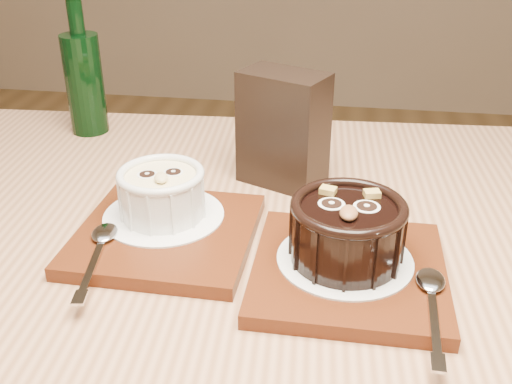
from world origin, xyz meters
TOP-DOWN VIEW (x-y plane):
  - table at (0.06, -0.10)m, footprint 1.24×0.87m
  - tray_left at (-0.03, -0.08)m, footprint 0.18×0.18m
  - doily_left at (-0.04, -0.05)m, footprint 0.13×0.13m
  - ramekin_white at (-0.04, -0.05)m, footprint 0.09×0.09m
  - spoon_left at (-0.09, -0.14)m, footprint 0.05×0.14m
  - tray_right at (0.16, -0.12)m, footprint 0.18×0.18m
  - doily_right at (0.15, -0.11)m, footprint 0.13×0.13m
  - ramekin_dark at (0.15, -0.11)m, footprint 0.11×0.11m
  - spoon_right at (0.23, -0.17)m, footprint 0.03×0.14m
  - condiment_stand at (0.07, 0.08)m, footprint 0.12×0.10m
  - green_bottle at (-0.24, 0.20)m, footprint 0.05×0.05m

SIDE VIEW (x-z plane):
  - table at x=0.06m, z-range 0.28..1.03m
  - tray_left at x=-0.03m, z-range 0.75..0.76m
  - tray_right at x=0.16m, z-range 0.75..0.76m
  - doily_left at x=-0.04m, z-range 0.77..0.77m
  - doily_right at x=0.15m, z-range 0.77..0.77m
  - spoon_left at x=-0.09m, z-range 0.77..0.77m
  - spoon_right at x=0.23m, z-range 0.77..0.77m
  - ramekin_white at x=-0.04m, z-range 0.77..0.82m
  - ramekin_dark at x=0.15m, z-range 0.77..0.83m
  - condiment_stand at x=0.07m, z-range 0.75..0.89m
  - green_bottle at x=-0.24m, z-range 0.73..0.93m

